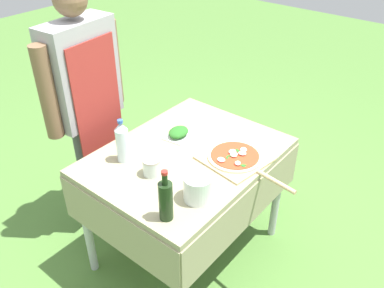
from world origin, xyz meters
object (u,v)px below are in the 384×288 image
Objects in this scene: person_cook at (86,97)px; pizza_on_peel at (237,158)px; sauce_jar at (152,168)px; prep_table at (186,169)px; mixing_tub at (198,188)px; water_bottle at (122,142)px; herb_container at (178,133)px; oil_bottle at (166,200)px.

person_cook is 2.80× the size of pizza_on_peel.
sauce_jar is (-0.14, -0.68, -0.15)m from person_cook.
mixing_tub is (-0.26, -0.29, 0.17)m from prep_table.
water_bottle reaches higher than sauce_jar.
water_bottle is at bearing 138.55° from prep_table.
herb_container is at bearing 19.68° from sauce_jar.
herb_container is at bearing 36.11° from oil_bottle.
person_cook is 17.50× the size of sauce_jar.
oil_bottle is at bearing -171.68° from pizza_on_peel.
mixing_tub is (-0.39, -0.03, 0.05)m from pizza_on_peel.
oil_bottle is at bearing -111.43° from water_bottle.
prep_table is 0.31m from pizza_on_peel.
water_bottle is 0.23m from sauce_jar.
oil_bottle reaches higher than water_bottle.
oil_bottle is 1.49× the size of herb_container.
water_bottle reaches higher than herb_container.
mixing_tub is 1.48× the size of sauce_jar.
sauce_jar is at bearing 55.13° from oil_bottle.
person_cook is 0.62m from herb_container.
person_cook is at bearing 82.08° from mixing_tub.
water_bottle is at bearing 168.60° from herb_container.
person_cook reaches higher than herb_container.
pizza_on_peel is (0.13, -0.26, 0.12)m from prep_table.
person_cook is at bearing 112.77° from pizza_on_peel.
herb_container is 1.92× the size of sauce_jar.
person_cook is (-0.12, 0.71, 0.29)m from prep_table.
person_cook reaches higher than water_bottle.
sauce_jar is (-0.26, 0.02, 0.15)m from prep_table.
mixing_tub reaches higher than pizza_on_peel.
herb_container is at bearing 100.22° from pizza_on_peel.
oil_bottle is at bearing 65.54° from person_cook.
prep_table is 0.57m from oil_bottle.
person_cook is at bearing 99.85° from prep_table.
water_bottle is 0.40m from herb_container.
prep_table is 7.98× the size of mixing_tub.
person_cook reaches higher than oil_bottle.
pizza_on_peel is 0.64m from water_bottle.
water_bottle is (-0.14, -0.47, -0.07)m from person_cook.
prep_table is at bearing 29.70° from oil_bottle.
prep_table is 4.15× the size of oil_bottle.
herb_container reaches higher than pizza_on_peel.
herb_container is (0.57, 0.42, -0.08)m from oil_bottle.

